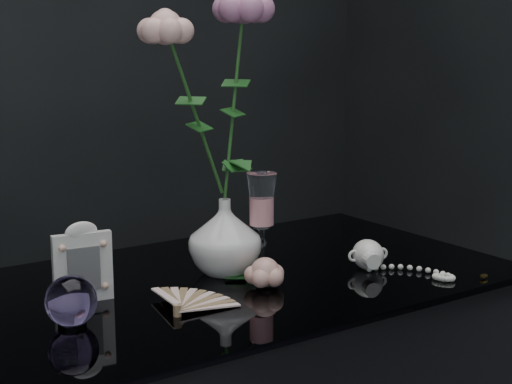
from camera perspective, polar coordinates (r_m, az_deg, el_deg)
vase at (r=1.41m, az=-2.27°, el=-3.26°), size 0.16×0.16×0.14m
wine_glass at (r=1.43m, az=0.41°, el=-2.20°), size 0.06×0.06×0.18m
picture_frame at (r=1.29m, az=-12.51°, el=-4.99°), size 0.11×0.09×0.13m
paperweight at (r=1.20m, az=-13.30°, el=-7.71°), size 0.09×0.09×0.08m
paper_fan at (r=1.22m, az=-5.75°, el=-8.49°), size 0.25×0.22×0.02m
loose_rose at (r=1.35m, az=0.66°, el=-5.88°), size 0.12×0.16×0.05m
pearl_jar at (r=1.47m, az=8.16°, el=-4.43°), size 0.25×0.25×0.06m
roses at (r=1.36m, az=-3.02°, el=7.64°), size 0.26×0.14×0.43m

